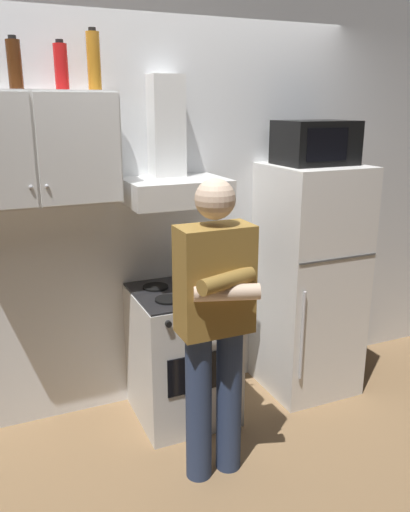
{
  "coord_description": "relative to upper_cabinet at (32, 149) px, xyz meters",
  "views": [
    {
      "loc": [
        -1.13,
        -2.58,
        1.97
      ],
      "look_at": [
        0.0,
        0.0,
        1.15
      ],
      "focal_mm": 36.29,
      "sensor_mm": 36.0,
      "label": 1
    }
  ],
  "objects": [
    {
      "name": "stove_oven",
      "position": [
        0.8,
        -0.13,
        -1.32
      ],
      "size": [
        0.6,
        0.62,
        0.87
      ],
      "color": "silver",
      "rests_on": "ground_plane"
    },
    {
      "name": "bottle_soda_red",
      "position": [
        0.19,
        0.03,
        0.42
      ],
      "size": [
        0.07,
        0.07,
        0.26
      ],
      "color": "red",
      "rests_on": "upper_cabinet"
    },
    {
      "name": "bottle_rum_dark",
      "position": [
        -0.04,
        0.03,
        0.43
      ],
      "size": [
        0.07,
        0.07,
        0.27
      ],
      "color": "#47230F",
      "rests_on": "upper_cabinet"
    },
    {
      "name": "refrigerator",
      "position": [
        1.75,
        -0.12,
        -0.95
      ],
      "size": [
        0.6,
        0.62,
        1.6
      ],
      "color": "white",
      "rests_on": "ground_plane"
    },
    {
      "name": "upper_cabinet",
      "position": [
        0.0,
        0.0,
        0.0
      ],
      "size": [
        0.9,
        0.37,
        0.6
      ],
      "color": "silver"
    },
    {
      "name": "microwave",
      "position": [
        1.75,
        -0.11,
        -0.01
      ],
      "size": [
        0.48,
        0.37,
        0.28
      ],
      "color": "black",
      "rests_on": "refrigerator"
    },
    {
      "name": "bottle_liquor_amber",
      "position": [
        0.36,
        0.0,
        0.45
      ],
      "size": [
        0.07,
        0.07,
        0.32
      ],
      "color": "#B7721E",
      "rests_on": "upper_cabinet"
    },
    {
      "name": "cooking_pot",
      "position": [
        0.93,
        -0.24,
        -0.81
      ],
      "size": [
        0.31,
        0.21,
        0.12
      ],
      "color": "#B7BABF",
      "rests_on": "stove_oven"
    },
    {
      "name": "back_wall_tiled",
      "position": [
        0.85,
        0.23,
        -0.4
      ],
      "size": [
        4.8,
        0.1,
        2.7
      ],
      "primitive_type": "cube",
      "color": "white",
      "rests_on": "ground_plane"
    },
    {
      "name": "range_hood",
      "position": [
        0.8,
        0.0,
        -0.15
      ],
      "size": [
        0.6,
        0.44,
        0.75
      ],
      "color": "white"
    },
    {
      "name": "person_standing",
      "position": [
        0.75,
        -0.73,
        -0.85
      ],
      "size": [
        0.38,
        0.33,
        1.64
      ],
      "color": "navy",
      "rests_on": "ground_plane"
    },
    {
      "name": "ground_plane",
      "position": [
        0.85,
        -0.37,
        -1.75
      ],
      "size": [
        7.0,
        7.0,
        0.0
      ],
      "primitive_type": "plane",
      "color": "olive"
    }
  ]
}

